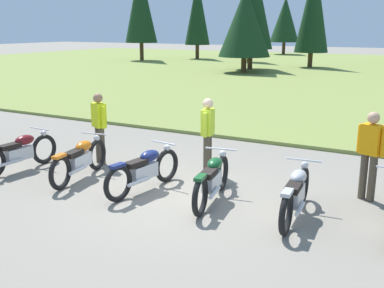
{
  "coord_description": "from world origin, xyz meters",
  "views": [
    {
      "loc": [
        4.22,
        -7.11,
        3.15
      ],
      "look_at": [
        0.0,
        0.6,
        0.9
      ],
      "focal_mm": 43.01,
      "sensor_mm": 36.0,
      "label": 1
    }
  ],
  "objects": [
    {
      "name": "ground_plane",
      "position": [
        0.0,
        0.0,
        0.0
      ],
      "size": [
        140.0,
        140.0,
        0.0
      ],
      "primitive_type": "plane",
      "color": "gray"
    },
    {
      "name": "motorcycle_navy",
      "position": [
        -0.72,
        -0.03,
        0.44
      ],
      "size": [
        0.62,
        2.09,
        0.88
      ],
      "color": "black",
      "rests_on": "ground"
    },
    {
      "name": "motorcycle_maroon",
      "position": [
        -3.9,
        -0.3,
        0.44
      ],
      "size": [
        0.62,
        2.1,
        0.88
      ],
      "color": "black",
      "rests_on": "ground"
    },
    {
      "name": "forest_treeline",
      "position": [
        -6.25,
        31.08,
        4.49
      ],
      "size": [
        41.46,
        27.67,
        8.62
      ],
      "color": "#47331E",
      "rests_on": "ground"
    },
    {
      "name": "rider_checking_bike",
      "position": [
        -2.71,
        1.04,
        0.95
      ],
      "size": [
        0.51,
        0.35,
        1.67
      ],
      "color": "#4C4233",
      "rests_on": "ground"
    },
    {
      "name": "motorcycle_orange",
      "position": [
        -2.33,
        -0.07,
        0.44
      ],
      "size": [
        0.67,
        2.09,
        0.88
      ],
      "color": "black",
      "rests_on": "ground"
    },
    {
      "name": "grass_moorland",
      "position": [
        0.0,
        26.68,
        0.05
      ],
      "size": [
        80.0,
        44.0,
        0.1
      ],
      "primitive_type": "cube",
      "color": "olive",
      "rests_on": "ground"
    },
    {
      "name": "motorcycle_silver",
      "position": [
        2.26,
        0.09,
        0.44
      ],
      "size": [
        0.62,
        2.1,
        0.88
      ],
      "color": "black",
      "rests_on": "ground"
    },
    {
      "name": "motorcycle_british_green",
      "position": [
        0.7,
        0.09,
        0.44
      ],
      "size": [
        0.68,
        2.09,
        0.88
      ],
      "color": "black",
      "rests_on": "ground"
    },
    {
      "name": "rider_in_hivis_vest",
      "position": [
        -0.13,
        1.56,
        0.95
      ],
      "size": [
        0.29,
        0.54,
        1.67
      ],
      "color": "#4C4233",
      "rests_on": "ground"
    },
    {
      "name": "rider_near_row_end",
      "position": [
        3.19,
        1.56,
        0.95
      ],
      "size": [
        0.52,
        0.34,
        1.67
      ],
      "color": "#4C4233",
      "rests_on": "ground"
    }
  ]
}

